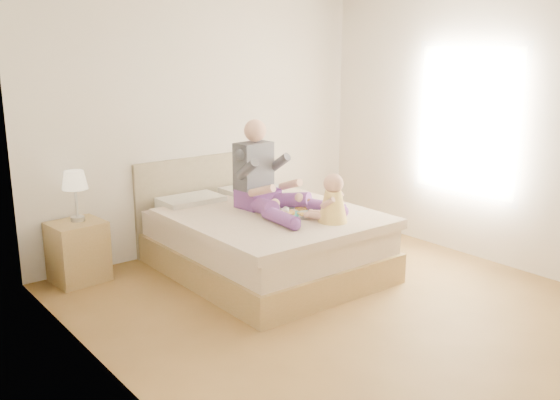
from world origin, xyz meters
TOP-DOWN VIEW (x-y plane):
  - room at (0.08, 0.01)m, footprint 4.02×4.22m
  - bed at (0.00, 1.08)m, footprint 1.70×2.18m
  - nightstand at (-1.54, 1.88)m, footprint 0.51×0.46m
  - lamp at (-1.50, 1.91)m, footprint 0.23×0.23m
  - adult at (0.05, 1.06)m, footprint 0.75×1.10m
  - tray at (0.12, 0.72)m, footprint 0.48×0.40m
  - baby at (0.25, 0.34)m, footprint 0.34×0.39m

SIDE VIEW (x-z plane):
  - nightstand at x=-1.54m, z-range 0.00..0.57m
  - bed at x=0.00m, z-range -0.18..0.82m
  - tray at x=0.12m, z-range 0.57..0.70m
  - baby at x=0.25m, z-range 0.57..1.01m
  - adult at x=0.05m, z-range 0.43..1.31m
  - lamp at x=-1.50m, z-range 0.70..1.17m
  - room at x=0.08m, z-range 0.15..2.87m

